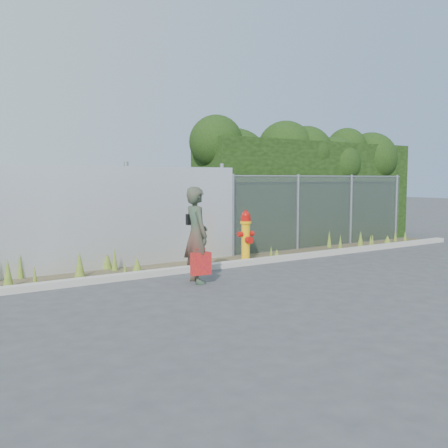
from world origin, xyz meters
name	(u,v)px	position (x,y,z in m)	size (l,w,h in m)	color
ground	(279,282)	(0.00, 0.00, 0.00)	(80.00, 80.00, 0.00)	#3C3C3F
curb	(225,265)	(0.00, 1.80, 0.06)	(16.00, 0.22, 0.12)	#A8A198
weed_strip	(183,262)	(-0.71, 2.39, 0.11)	(16.00, 1.31, 0.53)	#483E29
corrugated_fence	(57,220)	(-3.25, 3.01, 1.10)	(8.50, 0.21, 2.30)	silver
chainlink_fence	(325,211)	(4.25, 3.00, 1.03)	(6.50, 0.07, 2.05)	gray
hedge	(303,176)	(4.32, 4.01, 2.02)	(7.67, 2.16, 3.62)	black
fire_hydrant	(246,237)	(0.77, 2.09, 0.59)	(0.41, 0.36, 1.22)	#F2AD0C
woman	(196,235)	(-1.32, 0.81, 0.89)	(0.65, 0.43, 1.79)	#106745
red_tote_bag	(201,264)	(-1.35, 0.59, 0.39)	(0.37, 0.14, 0.49)	maroon
black_shoulder_bag	(193,219)	(-1.31, 0.92, 1.17)	(0.27, 0.11, 0.20)	black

